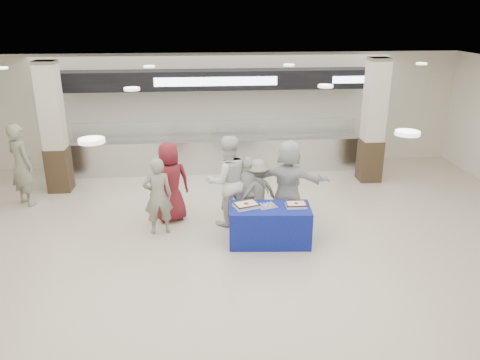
{
  "coord_description": "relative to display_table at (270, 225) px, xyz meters",
  "views": [
    {
      "loc": [
        -0.54,
        -7.25,
        4.29
      ],
      "look_at": [
        0.3,
        1.6,
        1.06
      ],
      "focal_mm": 35.0,
      "sensor_mm": 36.0,
      "label": 1
    }
  ],
  "objects": [
    {
      "name": "serving_line",
      "position": [
        -0.8,
        4.53,
        0.78
      ],
      "size": [
        8.7,
        0.85,
        2.8
      ],
      "color": "silver",
      "rests_on": "ground"
    },
    {
      "name": "civilian_white",
      "position": [
        0.52,
        0.91,
        0.54
      ],
      "size": [
        1.77,
        1.05,
        1.82
      ],
      "primitive_type": "imported",
      "rotation": [
        0.0,
        0.0,
        2.82
      ],
      "color": "silver",
      "rests_on": "ground"
    },
    {
      "name": "soldier_a",
      "position": [
        -2.16,
        0.65,
        0.42
      ],
      "size": [
        0.64,
        0.48,
        1.6
      ],
      "primitive_type": "imported",
      "rotation": [
        0.0,
        0.0,
        3.33
      ],
      "color": "gray",
      "rests_on": "ground"
    },
    {
      "name": "soldier_b",
      "position": [
        -0.14,
        0.94,
        0.33
      ],
      "size": [
        1.05,
        0.84,
        1.42
      ],
      "primitive_type": "imported",
      "rotation": [
        0.0,
        0.0,
        3.54
      ],
      "color": "gray",
      "rests_on": "ground"
    },
    {
      "name": "cupcake_tray",
      "position": [
        -0.05,
        0.03,
        0.4
      ],
      "size": [
        0.41,
        0.35,
        0.06
      ],
      "color": "silver",
      "rests_on": "display_table"
    },
    {
      "name": "column_left",
      "position": [
        -4.81,
        3.33,
        1.15
      ],
      "size": [
        0.55,
        0.55,
        3.2
      ],
      "color": "#322417",
      "rests_on": "ground"
    },
    {
      "name": "civilian_maroon",
      "position": [
        -1.95,
        1.26,
        0.49
      ],
      "size": [
        0.97,
        0.78,
        1.73
      ],
      "primitive_type": "imported",
      "rotation": [
        0.0,
        0.0,
        3.45
      ],
      "color": "maroon",
      "rests_on": "ground"
    },
    {
      "name": "soldier_bg",
      "position": [
        -5.37,
        2.46,
        0.59
      ],
      "size": [
        0.84,
        0.81,
        1.93
      ],
      "primitive_type": "imported",
      "rotation": [
        0.0,
        0.0,
        2.44
      ],
      "color": "gray",
      "rests_on": "ground"
    },
    {
      "name": "ground",
      "position": [
        -0.81,
        -0.87,
        -0.38
      ],
      "size": [
        14.0,
        14.0,
        0.0
      ],
      "primitive_type": "plane",
      "color": "beige",
      "rests_on": "ground"
    },
    {
      "name": "chef_short",
      "position": [
        -0.33,
        0.91,
        0.37
      ],
      "size": [
        0.93,
        0.55,
        1.48
      ],
      "primitive_type": "imported",
      "rotation": [
        0.0,
        0.0,
        2.91
      ],
      "color": "white",
      "rests_on": "ground"
    },
    {
      "name": "sheet_cake_right",
      "position": [
        0.5,
        -0.0,
        0.42
      ],
      "size": [
        0.4,
        0.31,
        0.09
      ],
      "color": "white",
      "rests_on": "display_table"
    },
    {
      "name": "display_table",
      "position": [
        0.0,
        0.0,
        0.0
      ],
      "size": [
        1.61,
        0.91,
        0.75
      ],
      "primitive_type": "cube",
      "rotation": [
        0.0,
        0.0,
        -0.09
      ],
      "color": "navy",
      "rests_on": "ground"
    },
    {
      "name": "sheet_cake_left",
      "position": [
        -0.45,
        0.05,
        0.42
      ],
      "size": [
        0.53,
        0.46,
        0.09
      ],
      "color": "white",
      "rests_on": "display_table"
    },
    {
      "name": "chef_tall",
      "position": [
        -0.75,
        0.96,
        0.59
      ],
      "size": [
        1.09,
        0.94,
        1.93
      ],
      "primitive_type": "imported",
      "rotation": [
        0.0,
        0.0,
        3.39
      ],
      "color": "white",
      "rests_on": "ground"
    },
    {
      "name": "column_right",
      "position": [
        3.19,
        3.33,
        1.15
      ],
      "size": [
        0.55,
        0.55,
        3.2
      ],
      "color": "#322417",
      "rests_on": "ground"
    }
  ]
}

